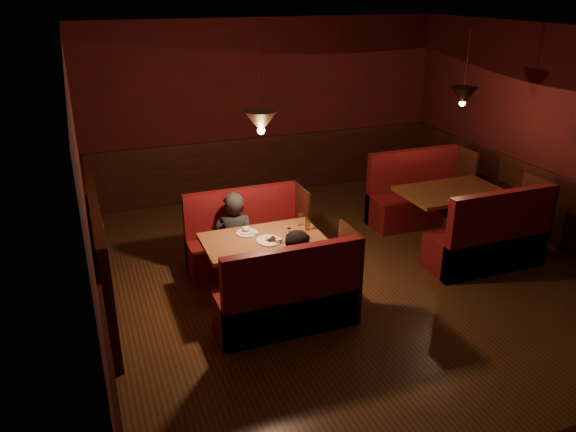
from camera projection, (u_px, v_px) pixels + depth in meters
name	position (u px, v px, depth m)	size (l,w,h in m)	color
room	(344.00, 206.00, 6.33)	(6.02, 7.02, 2.92)	#3A2212
main_table	(264.00, 251.00, 6.37)	(1.35, 0.82, 0.95)	brown
main_bench_far	(247.00, 243.00, 7.12)	(1.49, 0.53, 1.01)	#4F040C
main_bench_near	(290.00, 302.00, 5.80)	(1.49, 0.53, 1.01)	#4F040C
second_table	(450.00, 204.00, 7.69)	(1.38, 0.88, 0.78)	brown
second_bench_far	(417.00, 199.00, 8.50)	(1.53, 0.57, 1.09)	#4F040C
second_bench_near	(490.00, 243.00, 7.07)	(1.53, 0.57, 1.09)	#4F040C
diner_a	(234.00, 220.00, 6.80)	(0.52, 0.34, 1.43)	black
diner_b	(301.00, 263.00, 5.78)	(0.68, 0.53, 1.40)	black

